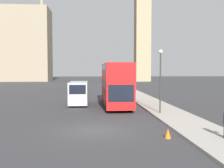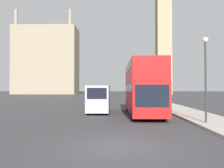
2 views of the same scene
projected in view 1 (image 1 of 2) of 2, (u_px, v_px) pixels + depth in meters
ground_plane at (94, 130)px, 16.00m from camera, size 300.00×300.00×0.00m
sidewalk_strip at (195, 127)px, 16.53m from camera, size 3.32×120.00×0.15m
building_block_distant at (16, 45)px, 90.10m from camera, size 24.16×11.47×32.01m
red_double_decker_bus at (116, 83)px, 26.77m from camera, size 2.63×10.09×4.56m
white_van at (79, 93)px, 27.81m from camera, size 2.02×5.10×2.56m
street_lamp at (160, 71)px, 21.50m from camera, size 0.36×0.36×5.48m
parked_sedan at (76, 88)px, 44.56m from camera, size 1.82×4.23×1.60m
traffic_cone at (168, 133)px, 14.05m from camera, size 0.36×0.36×0.55m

